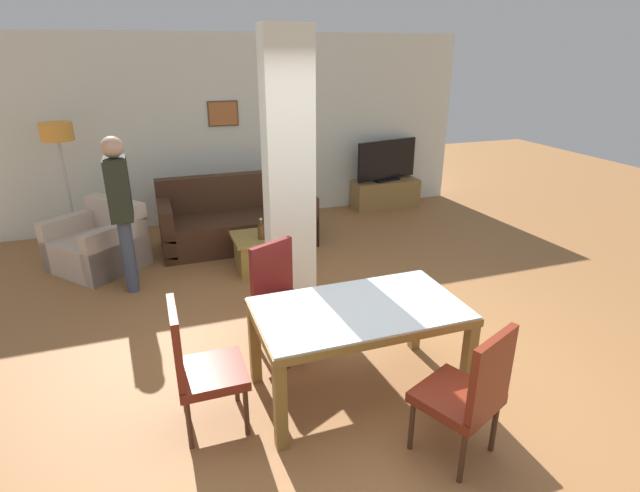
{
  "coord_description": "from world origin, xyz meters",
  "views": [
    {
      "loc": [
        -1.34,
        -2.93,
        2.5
      ],
      "look_at": [
        0.0,
        0.87,
        0.89
      ],
      "focal_mm": 28.0,
      "sensor_mm": 36.0,
      "label": 1
    }
  ],
  "objects_px": {
    "dining_table": "(359,326)",
    "dining_chair_head_left": "(198,364)",
    "dining_chair_far_left": "(282,295)",
    "sofa": "(237,222)",
    "tv_screen": "(387,161)",
    "coffee_table": "(262,252)",
    "bottle": "(261,231)",
    "standing_person": "(121,204)",
    "armchair": "(99,245)",
    "floor_lamp": "(59,143)",
    "tv_stand": "(385,194)",
    "dining_chair_near_right": "(469,391)"
  },
  "relations": [
    {
      "from": "tv_screen",
      "to": "standing_person",
      "type": "relative_size",
      "value": 0.66
    },
    {
      "from": "dining_chair_head_left",
      "to": "armchair",
      "type": "bearing_deg",
      "value": -165.63
    },
    {
      "from": "bottle",
      "to": "standing_person",
      "type": "bearing_deg",
      "value": 175.53
    },
    {
      "from": "dining_chair_far_left",
      "to": "tv_screen",
      "type": "distance_m",
      "value": 4.46
    },
    {
      "from": "dining_chair_far_left",
      "to": "standing_person",
      "type": "height_order",
      "value": "standing_person"
    },
    {
      "from": "armchair",
      "to": "standing_person",
      "type": "xyz_separation_m",
      "value": [
        0.35,
        -0.73,
        0.69
      ]
    },
    {
      "from": "armchair",
      "to": "tv_screen",
      "type": "relative_size",
      "value": 1.12
    },
    {
      "from": "sofa",
      "to": "floor_lamp",
      "type": "distance_m",
      "value": 2.39
    },
    {
      "from": "dining_table",
      "to": "bottle",
      "type": "distance_m",
      "value": 2.38
    },
    {
      "from": "standing_person",
      "to": "dining_chair_head_left",
      "type": "bearing_deg",
      "value": 10.85
    },
    {
      "from": "tv_screen",
      "to": "standing_person",
      "type": "height_order",
      "value": "standing_person"
    },
    {
      "from": "tv_screen",
      "to": "dining_table",
      "type": "bearing_deg",
      "value": 49.05
    },
    {
      "from": "dining_chair_far_left",
      "to": "bottle",
      "type": "xyz_separation_m",
      "value": [
        0.19,
        1.58,
        0.01
      ]
    },
    {
      "from": "armchair",
      "to": "floor_lamp",
      "type": "relative_size",
      "value": 0.76
    },
    {
      "from": "sofa",
      "to": "bottle",
      "type": "bearing_deg",
      "value": 94.85
    },
    {
      "from": "dining_chair_near_right",
      "to": "bottle",
      "type": "height_order",
      "value": "dining_chair_near_right"
    },
    {
      "from": "sofa",
      "to": "armchair",
      "type": "xyz_separation_m",
      "value": [
        -1.72,
        -0.24,
        -0.02
      ]
    },
    {
      "from": "dining_chair_far_left",
      "to": "sofa",
      "type": "bearing_deg",
      "value": -117.78
    },
    {
      "from": "armchair",
      "to": "standing_person",
      "type": "relative_size",
      "value": 0.75
    },
    {
      "from": "coffee_table",
      "to": "tv_screen",
      "type": "relative_size",
      "value": 0.61
    },
    {
      "from": "dining_chair_head_left",
      "to": "standing_person",
      "type": "bearing_deg",
      "value": -169.26
    },
    {
      "from": "floor_lamp",
      "to": "standing_person",
      "type": "distance_m",
      "value": 1.73
    },
    {
      "from": "dining_table",
      "to": "dining_chair_head_left",
      "type": "bearing_deg",
      "value": 180.0
    },
    {
      "from": "dining_chair_near_right",
      "to": "sofa",
      "type": "height_order",
      "value": "dining_chair_near_right"
    },
    {
      "from": "dining_table",
      "to": "tv_stand",
      "type": "height_order",
      "value": "dining_table"
    },
    {
      "from": "dining_chair_head_left",
      "to": "bottle",
      "type": "height_order",
      "value": "dining_chair_head_left"
    },
    {
      "from": "tv_stand",
      "to": "armchair",
      "type": "bearing_deg",
      "value": -165.92
    },
    {
      "from": "dining_chair_head_left",
      "to": "coffee_table",
      "type": "relative_size",
      "value": 1.41
    },
    {
      "from": "armchair",
      "to": "standing_person",
      "type": "bearing_deg",
      "value": 165.84
    },
    {
      "from": "coffee_table",
      "to": "bottle",
      "type": "xyz_separation_m",
      "value": [
        -0.03,
        -0.11,
        0.31
      ]
    },
    {
      "from": "dining_chair_head_left",
      "to": "dining_chair_near_right",
      "type": "height_order",
      "value": "same"
    },
    {
      "from": "dining_table",
      "to": "dining_chair_near_right",
      "type": "xyz_separation_m",
      "value": [
        0.38,
        -0.85,
        -0.06
      ]
    },
    {
      "from": "armchair",
      "to": "coffee_table",
      "type": "height_order",
      "value": "armchair"
    },
    {
      "from": "floor_lamp",
      "to": "sofa",
      "type": "bearing_deg",
      "value": -15.15
    },
    {
      "from": "coffee_table",
      "to": "bottle",
      "type": "relative_size",
      "value": 2.75
    },
    {
      "from": "dining_table",
      "to": "standing_person",
      "type": "xyz_separation_m",
      "value": [
        -1.65,
        2.48,
        0.39
      ]
    },
    {
      "from": "tv_screen",
      "to": "dining_chair_far_left",
      "type": "bearing_deg",
      "value": 39.87
    },
    {
      "from": "sofa",
      "to": "floor_lamp",
      "type": "bearing_deg",
      "value": -15.15
    },
    {
      "from": "coffee_table",
      "to": "dining_chair_far_left",
      "type": "bearing_deg",
      "value": -97.24
    },
    {
      "from": "dining_chair_head_left",
      "to": "dining_chair_far_left",
      "type": "distance_m",
      "value": 1.12
    },
    {
      "from": "dining_chair_far_left",
      "to": "sofa",
      "type": "xyz_separation_m",
      "value": [
        0.1,
        2.67,
        -0.22
      ]
    },
    {
      "from": "tv_screen",
      "to": "dining_chair_head_left",
      "type": "bearing_deg",
      "value": 38.37
    },
    {
      "from": "dining_chair_near_right",
      "to": "armchair",
      "type": "height_order",
      "value": "dining_chair_near_right"
    },
    {
      "from": "armchair",
      "to": "sofa",
      "type": "bearing_deg",
      "value": -121.84
    },
    {
      "from": "dining_table",
      "to": "floor_lamp",
      "type": "relative_size",
      "value": 0.93
    },
    {
      "from": "tv_stand",
      "to": "tv_screen",
      "type": "bearing_deg",
      "value": 0.0
    },
    {
      "from": "sofa",
      "to": "tv_screen",
      "type": "bearing_deg",
      "value": -162.18
    },
    {
      "from": "tv_stand",
      "to": "sofa",
      "type": "bearing_deg",
      "value": -162.18
    },
    {
      "from": "armchair",
      "to": "tv_screen",
      "type": "distance_m",
      "value": 4.52
    },
    {
      "from": "bottle",
      "to": "dining_chair_head_left",
      "type": "bearing_deg",
      "value": -112.6
    }
  ]
}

